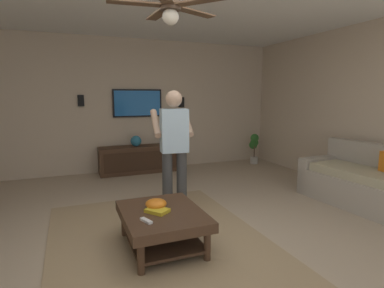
# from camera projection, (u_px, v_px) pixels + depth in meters

# --- Properties ---
(ground_plane) EXTENTS (8.26, 8.26, 0.00)m
(ground_plane) POSITION_uv_depth(u_px,v_px,m) (181.00, 238.00, 3.45)
(ground_plane) COLOR tan
(wall_back_tv) EXTENTS (0.10, 6.91, 2.73)m
(wall_back_tv) POSITION_uv_depth(u_px,v_px,m) (124.00, 106.00, 6.44)
(wall_back_tv) COLOR #C6B299
(wall_back_tv) RESTS_ON ground
(area_rug) EXTENTS (2.89, 2.27, 0.01)m
(area_rug) POSITION_uv_depth(u_px,v_px,m) (157.00, 239.00, 3.43)
(area_rug) COLOR #9E8460
(area_rug) RESTS_ON ground
(couch) EXTENTS (1.95, 0.99, 0.87)m
(couch) POSITION_uv_depth(u_px,v_px,m) (372.00, 185.00, 4.38)
(couch) COLOR #A89E8E
(couch) RESTS_ON ground
(coffee_table) EXTENTS (1.00, 0.80, 0.40)m
(coffee_table) POSITION_uv_depth(u_px,v_px,m) (162.00, 220.00, 3.20)
(coffee_table) COLOR #422B1C
(coffee_table) RESTS_ON ground
(media_console) EXTENTS (0.45, 1.70, 0.55)m
(media_console) POSITION_uv_depth(u_px,v_px,m) (141.00, 159.00, 6.40)
(media_console) COLOR #422B1C
(media_console) RESTS_ON ground
(tv) EXTENTS (0.05, 1.02, 0.57)m
(tv) POSITION_uv_depth(u_px,v_px,m) (137.00, 103.00, 6.45)
(tv) COLOR black
(person_standing) EXTENTS (0.58, 0.58, 1.64)m
(person_standing) POSITION_uv_depth(u_px,v_px,m) (174.00, 144.00, 4.18)
(person_standing) COLOR #3F3F3F
(person_standing) RESTS_ON ground
(potted_plant_short) EXTENTS (0.28, 0.23, 0.69)m
(potted_plant_short) POSITION_uv_depth(u_px,v_px,m) (254.00, 146.00, 7.25)
(potted_plant_short) COLOR #B7B2A8
(potted_plant_short) RESTS_ON ground
(bowl) EXTENTS (0.22, 0.22, 0.10)m
(bowl) POSITION_uv_depth(u_px,v_px,m) (156.00, 204.00, 3.25)
(bowl) COLOR orange
(bowl) RESTS_ON coffee_table
(remote_white) EXTENTS (0.16, 0.09, 0.02)m
(remote_white) POSITION_uv_depth(u_px,v_px,m) (146.00, 221.00, 2.90)
(remote_white) COLOR white
(remote_white) RESTS_ON coffee_table
(book) EXTENTS (0.27, 0.26, 0.04)m
(book) POSITION_uv_depth(u_px,v_px,m) (157.00, 210.00, 3.14)
(book) COLOR gold
(book) RESTS_ON coffee_table
(vase_round) EXTENTS (0.22, 0.22, 0.22)m
(vase_round) POSITION_uv_depth(u_px,v_px,m) (136.00, 141.00, 6.29)
(vase_round) COLOR teal
(vase_round) RESTS_ON media_console
(wall_speaker_left) EXTENTS (0.06, 0.12, 0.22)m
(wall_speaker_left) POSITION_uv_depth(u_px,v_px,m) (181.00, 102.00, 6.82)
(wall_speaker_left) COLOR black
(wall_speaker_right) EXTENTS (0.06, 0.12, 0.22)m
(wall_speaker_right) POSITION_uv_depth(u_px,v_px,m) (81.00, 101.00, 6.04)
(wall_speaker_right) COLOR black
(ceiling_fan) EXTENTS (1.15, 1.18, 0.46)m
(ceiling_fan) POSITION_uv_depth(u_px,v_px,m) (171.00, 9.00, 2.99)
(ceiling_fan) COLOR #4C3828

